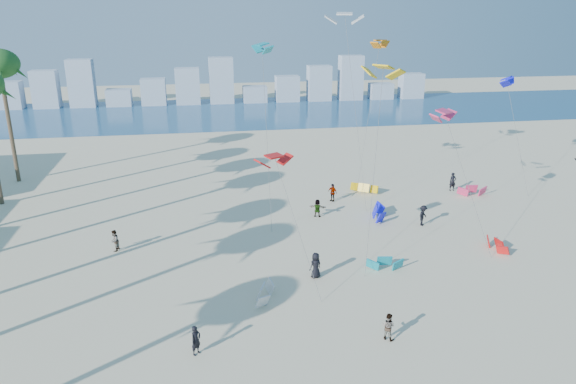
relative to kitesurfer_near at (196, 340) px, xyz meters
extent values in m
plane|color=navy|center=(3.76, 67.83, -0.81)|extent=(220.00, 220.00, 0.00)
imported|color=black|center=(0.00, 0.00, 0.00)|extent=(0.70, 0.70, 1.63)
imported|color=gray|center=(10.21, -0.32, -0.04)|extent=(0.95, 0.94, 1.55)
imported|color=black|center=(7.84, 7.19, 0.07)|extent=(1.02, 0.88, 1.77)
imported|color=gray|center=(12.54, 21.59, 0.02)|extent=(0.95, 1.01, 1.68)
imported|color=black|center=(18.45, 14.61, 0.05)|extent=(1.24, 1.25, 1.73)
imported|color=gray|center=(10.32, 17.95, -0.04)|extent=(1.51, 0.97, 1.56)
imported|color=black|center=(24.84, 22.58, 0.09)|extent=(0.69, 0.47, 1.82)
imported|color=gray|center=(-5.85, 13.65, -0.01)|extent=(0.82, 0.94, 1.62)
cylinder|color=#595959|center=(6.39, 5.93, 3.34)|extent=(2.36, 3.78, 8.32)
cylinder|color=#595959|center=(12.37, 9.64, 5.73)|extent=(2.51, 5.75, 13.11)
cylinder|color=#595959|center=(19.56, 10.03, 4.15)|extent=(2.79, 4.02, 9.95)
cylinder|color=#595959|center=(6.07, 18.07, 6.27)|extent=(0.11, 5.60, 14.19)
cylinder|color=#595959|center=(16.57, 24.51, 6.22)|extent=(3.01, 4.17, 14.09)
cylinder|color=#595959|center=(14.38, 21.42, 7.43)|extent=(1.04, 5.78, 16.50)
cylinder|color=#595959|center=(31.05, 22.63, 4.39)|extent=(0.49, 5.57, 10.42)
cylinder|color=brown|center=(-18.00, 32.83, 5.13)|extent=(0.40, 0.40, 11.88)
cube|color=#9EADBF|center=(-32.04, 77.83, 1.58)|extent=(4.40, 3.00, 4.80)
cube|color=#9EADBF|center=(-25.84, 77.83, 2.48)|extent=(4.40, 3.00, 6.60)
cube|color=#9EADBF|center=(-19.64, 77.83, 3.38)|extent=(4.40, 3.00, 8.40)
cube|color=#9EADBF|center=(-13.44, 77.83, 0.68)|extent=(4.40, 3.00, 3.00)
cube|color=#9EADBF|center=(-7.24, 77.83, 1.58)|extent=(4.40, 3.00, 4.80)
cube|color=#9EADBF|center=(-1.04, 77.83, 2.48)|extent=(4.40, 3.00, 6.60)
cube|color=#9EADBF|center=(5.16, 77.83, 3.38)|extent=(4.40, 3.00, 8.40)
cube|color=#9EADBF|center=(11.36, 77.83, 0.68)|extent=(4.40, 3.00, 3.00)
cube|color=#9EADBF|center=(17.56, 77.83, 1.58)|extent=(4.40, 3.00, 4.80)
cube|color=#9EADBF|center=(23.76, 77.83, 2.48)|extent=(4.40, 3.00, 6.60)
cube|color=#9EADBF|center=(29.96, 77.83, 3.38)|extent=(4.40, 3.00, 8.40)
cube|color=#9EADBF|center=(36.16, 77.83, 0.68)|extent=(4.40, 3.00, 3.00)
cube|color=#9EADBF|center=(42.36, 77.83, 1.58)|extent=(4.40, 3.00, 4.80)
camera|label=1|loc=(0.78, -24.19, 16.19)|focal=33.67mm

